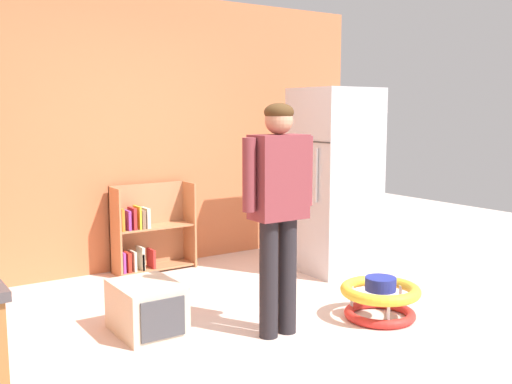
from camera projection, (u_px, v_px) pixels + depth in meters
name	position (u px, v px, depth m)	size (l,w,h in m)	color
ground_plane	(277.00, 338.00, 4.11)	(12.00, 12.00, 0.00)	beige
back_wall	(139.00, 133.00, 5.84)	(5.20, 0.06, 2.70)	#CB6F45
refrigerator	(334.00, 180.00, 5.77)	(0.73, 0.68, 1.78)	#B7BABF
bookshelf	(147.00, 233.00, 5.81)	(0.80, 0.28, 0.85)	#B7774D
standing_person	(279.00, 199.00, 4.05)	(0.57, 0.22, 1.62)	black
baby_walker	(380.00, 298.00, 4.48)	(0.60, 0.60, 0.32)	red
pet_carrier	(147.00, 308.00, 4.19)	(0.42, 0.55, 0.36)	beige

